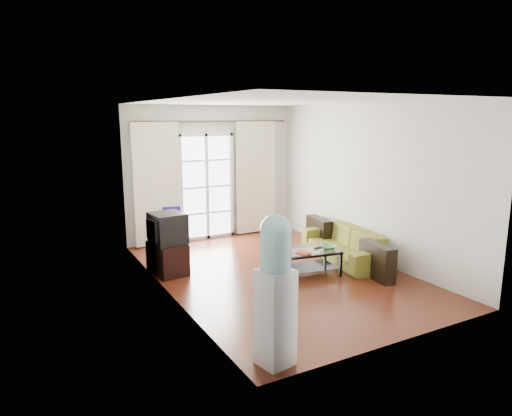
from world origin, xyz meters
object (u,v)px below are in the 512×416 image
(coffee_table, at_px, (306,259))
(water_cooler, at_px, (275,288))
(sofa, at_px, (345,245))
(task_chair, at_px, (174,239))
(tv_stand, at_px, (168,258))
(crt_tv, at_px, (166,228))

(coffee_table, distance_m, water_cooler, 2.79)
(sofa, bearing_deg, task_chair, -118.17)
(tv_stand, distance_m, task_chair, 1.13)
(crt_tv, distance_m, task_chair, 1.24)
(coffee_table, bearing_deg, tv_stand, 149.21)
(coffee_table, xyz_separation_m, task_chair, (-1.46, 2.18, -0.02))
(coffee_table, xyz_separation_m, tv_stand, (-1.91, 1.14, -0.01))
(coffee_table, height_order, crt_tv, crt_tv)
(coffee_table, height_order, water_cooler, water_cooler)
(tv_stand, xyz_separation_m, water_cooler, (0.10, -3.18, 0.57))
(sofa, relative_size, task_chair, 2.39)
(sofa, xyz_separation_m, crt_tv, (-2.93, 0.82, 0.46))
(sofa, height_order, tv_stand, sofa)
(coffee_table, bearing_deg, task_chair, 123.80)
(tv_stand, xyz_separation_m, crt_tv, (-0.00, -0.00, 0.49))
(task_chair, bearing_deg, crt_tv, -103.08)
(coffee_table, relative_size, task_chair, 1.30)
(crt_tv, bearing_deg, sofa, -22.45)
(crt_tv, height_order, task_chair, crt_tv)
(crt_tv, xyz_separation_m, task_chair, (0.45, 1.04, -0.50))
(crt_tv, bearing_deg, task_chair, 60.00)
(tv_stand, relative_size, crt_tv, 1.17)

